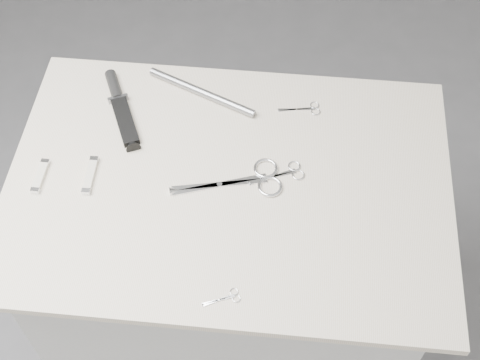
# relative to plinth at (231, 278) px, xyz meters

# --- Properties ---
(ground) EXTENTS (4.00, 4.00, 0.01)m
(ground) POSITION_rel_plinth_xyz_m (0.00, 0.00, -0.46)
(ground) COLOR slate
(ground) RESTS_ON ground
(plinth) EXTENTS (0.90, 0.60, 0.90)m
(plinth) POSITION_rel_plinth_xyz_m (0.00, 0.00, 0.00)
(plinth) COLOR silver
(plinth) RESTS_ON ground
(display_board) EXTENTS (1.00, 0.70, 0.02)m
(display_board) POSITION_rel_plinth_xyz_m (0.00, 0.00, 0.46)
(display_board) COLOR beige
(display_board) RESTS_ON plinth
(large_shears) EXTENTS (0.25, 0.13, 0.01)m
(large_shears) POSITION_rel_plinth_xyz_m (0.05, 0.01, 0.47)
(large_shears) COLOR white
(large_shears) RESTS_ON display_board
(embroidery_scissors_a) EXTENTS (0.13, 0.08, 0.00)m
(embroidery_scissors_a) POSITION_rel_plinth_xyz_m (0.13, 0.04, 0.47)
(embroidery_scissors_a) COLOR white
(embroidery_scissors_a) RESTS_ON display_board
(embroidery_scissors_b) EXTENTS (0.10, 0.04, 0.00)m
(embroidery_scissors_b) POSITION_rel_plinth_xyz_m (0.17, 0.23, 0.47)
(embroidery_scissors_b) COLOR white
(embroidery_scissors_b) RESTS_ON display_board
(tiny_scissors) EXTENTS (0.08, 0.05, 0.00)m
(tiny_scissors) POSITION_rel_plinth_xyz_m (0.03, -0.28, 0.47)
(tiny_scissors) COLOR white
(tiny_scissors) RESTS_ON display_board
(sheathed_knife) EXTENTS (0.13, 0.23, 0.03)m
(sheathed_knife) POSITION_rel_plinth_xyz_m (-0.29, 0.20, 0.48)
(sheathed_knife) COLOR black
(sheathed_knife) RESTS_ON display_board
(pocket_knife_a) EXTENTS (0.02, 0.10, 0.01)m
(pocket_knife_a) POSITION_rel_plinth_xyz_m (-0.31, -0.02, 0.48)
(pocket_knife_a) COLOR beige
(pocket_knife_a) RESTS_ON display_board
(pocket_knife_b) EXTENTS (0.02, 0.09, 0.01)m
(pocket_knife_b) POSITION_rel_plinth_xyz_m (-0.42, -0.03, 0.48)
(pocket_knife_b) COLOR beige
(pocket_knife_b) RESTS_ON display_board
(metal_rail) EXTENTS (0.28, 0.14, 0.02)m
(metal_rail) POSITION_rel_plinth_xyz_m (-0.09, 0.26, 0.48)
(metal_rail) COLOR gray
(metal_rail) RESTS_ON display_board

